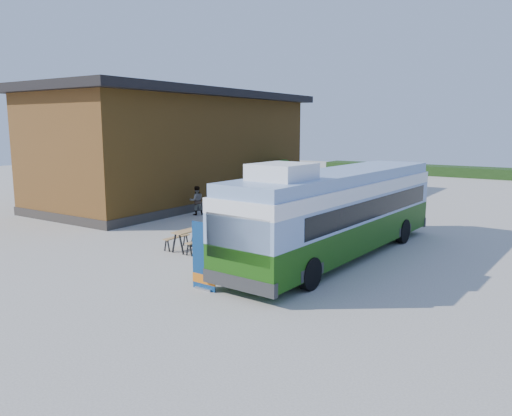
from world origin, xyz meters
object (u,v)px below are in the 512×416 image
Objects in this scene: picnic_table at (187,236)px; person_a at (242,197)px; person_b at (197,201)px; slurry_tanker at (280,176)px; banner at (204,263)px; bus at (338,210)px.

picnic_table is 9.59m from person_a.
person_b reaches higher than picnic_table.
slurry_tanker reaches higher than picnic_table.
banner is 13.65m from person_b.
banner reaches higher than picnic_table.
person_a is 2.76m from person_b.
person_b is at bearing 162.68° from bus.
slurry_tanker is (0.00, 9.54, 0.63)m from person_b.
picnic_table is 0.24× the size of slurry_tanker.
person_a reaches higher than picnic_table.
picnic_table is 17.13m from slurry_tanker.
slurry_tanker is at bearing 131.87° from bus.
person_a is at bearing -101.85° from slurry_tanker.
person_a is at bearing 112.98° from picnic_table.
bus reaches higher than person_a.
person_a is 0.30× the size of slurry_tanker.
banner is 1.15× the size of person_a.
bus is 6.82× the size of person_a.
slurry_tanker is (-1.70, 7.37, 0.52)m from person_a.
bus reaches higher than slurry_tanker.
bus is 8.37× the size of picnic_table.
picnic_table is 0.92× the size of person_b.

